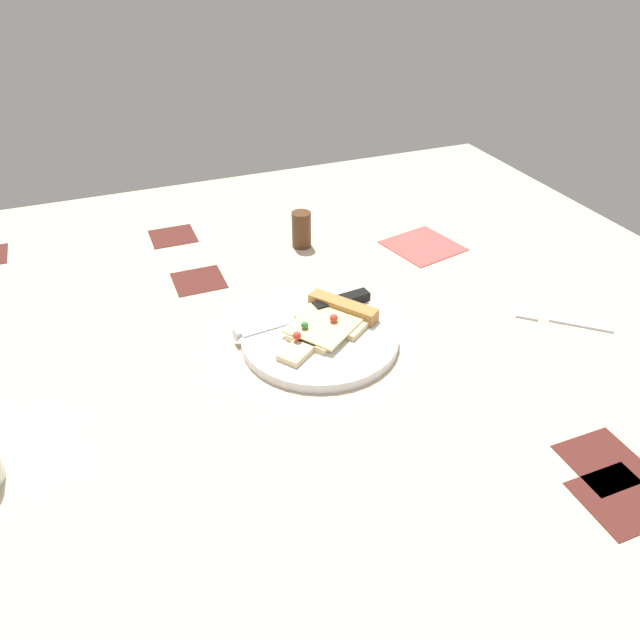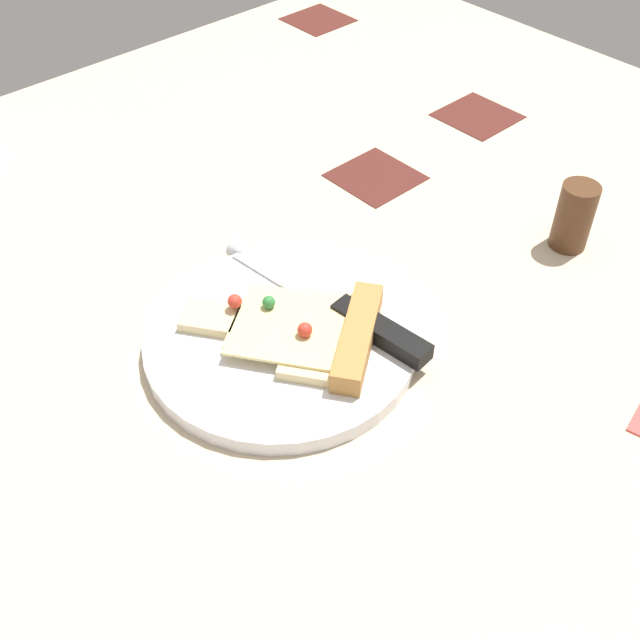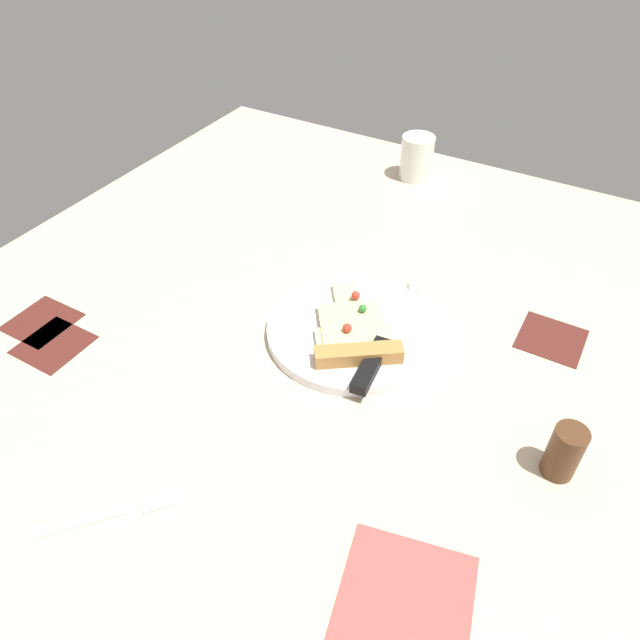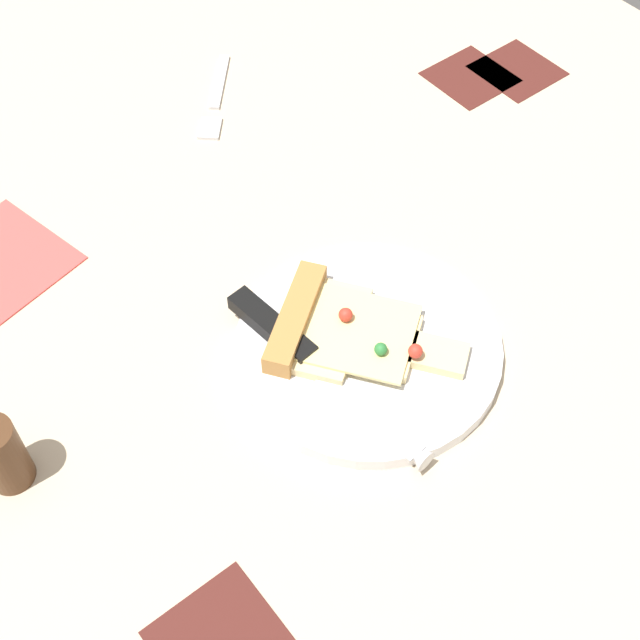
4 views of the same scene
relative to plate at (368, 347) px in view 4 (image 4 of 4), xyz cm
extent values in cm
cube|color=#C6B293|center=(7.20, 4.95, -2.29)|extent=(136.68, 136.68, 3.00)
cube|color=#4C1E19|center=(23.45, -36.14, -0.89)|extent=(9.00, 9.00, 0.20)
cube|color=#4C1E19|center=(20.85, -41.57, -0.89)|extent=(9.00, 9.00, 0.20)
cylinder|color=silver|center=(0.00, 0.00, 0.00)|extent=(24.69, 24.69, 1.59)
cube|color=beige|center=(3.26, 2.32, 1.29)|extent=(11.26, 12.44, 1.00)
cube|color=beige|center=(-1.22, -0.87, 1.29)|extent=(8.74, 9.11, 1.00)
cube|color=beige|center=(-5.30, -3.77, 1.29)|extent=(6.32, 5.95, 1.00)
cube|color=#EDD88C|center=(0.81, 0.58, 1.94)|extent=(13.48, 13.29, 0.30)
cube|color=#B27A3D|center=(5.70, 4.06, 1.89)|extent=(9.07, 11.29, 2.20)
sphere|color=red|center=(2.62, 0.63, 2.76)|extent=(1.33, 1.33, 1.33)
sphere|color=red|center=(-4.36, -1.63, 2.76)|extent=(1.33, 1.33, 1.33)
sphere|color=#2D7A38|center=(-2.27, 0.60, 2.69)|extent=(1.20, 1.20, 1.20)
cube|color=silver|center=(-5.55, 5.01, 0.94)|extent=(12.14, 3.23, 0.30)
cone|color=silver|center=(-11.51, 4.39, 0.94)|extent=(2.20, 2.20, 2.00)
cube|color=black|center=(6.39, 6.25, 1.59)|extent=(10.17, 3.22, 1.60)
cylinder|color=#4C2D19|center=(8.81, 31.75, 2.83)|extent=(3.84, 3.84, 7.25)
cube|color=silver|center=(41.44, -11.65, -0.39)|extent=(8.25, 7.56, 0.80)
cube|color=silver|center=(35.10, -5.98, -0.39)|extent=(4.28, 4.19, 0.80)
camera|label=1|loc=(-28.73, -71.68, 56.40)|focal=34.23mm
camera|label=2|loc=(38.75, -30.39, 49.90)|focal=43.46mm
camera|label=3|loc=(57.02, 27.47, 58.53)|focal=33.06mm
camera|label=4|loc=(-34.43, 32.90, 66.34)|focal=49.48mm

